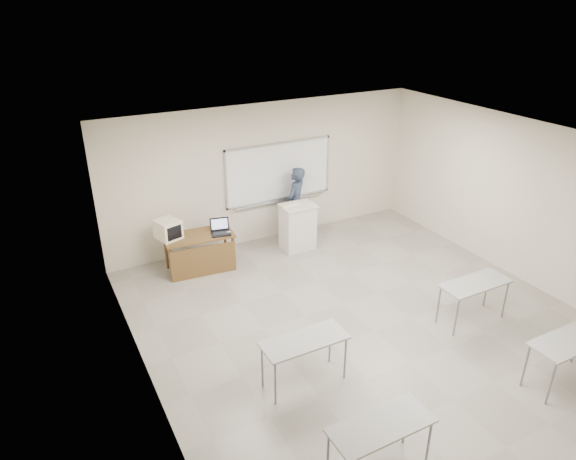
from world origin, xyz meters
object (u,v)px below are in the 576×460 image
keyboard (290,205)px  presenter (296,203)px  podium (298,227)px  crt_monitor (168,229)px  mouse (229,232)px  whiteboard (279,173)px  instructor_desk (201,247)px  laptop (220,230)px

keyboard → presenter: size_ratio=0.25×
podium → keyboard: size_ratio=2.43×
crt_monitor → mouse: size_ratio=4.69×
whiteboard → mouse: (-1.55, -0.87, -0.71)m
instructor_desk → presenter: size_ratio=0.82×
instructor_desk → laptop: (0.40, -0.01, 0.28)m
crt_monitor → whiteboard: bearing=-5.7°
whiteboard → instructor_desk: bearing=-159.7°
instructor_desk → mouse: mouse is taller
crt_monitor → laptop: bearing=-31.8°
podium → mouse: podium is taller
mouse → laptop: bearing=132.5°
whiteboard → crt_monitor: size_ratio=5.50×
whiteboard → laptop: (-1.70, -0.79, -0.67)m
laptop → crt_monitor: bearing=178.3°
podium → whiteboard: bearing=93.9°
whiteboard → podium: bearing=-86.7°
crt_monitor → keyboard: size_ratio=1.10×
mouse → podium: bearing=-16.4°
instructor_desk → podium: 2.14m
crt_monitor → instructor_desk: bearing=-40.4°
whiteboard → keyboard: 0.84m
whiteboard → presenter: whiteboard is taller
keyboard → whiteboard: bearing=72.6°
whiteboard → crt_monitor: (-2.65, -0.54, -0.55)m
crt_monitor → laptop: 0.99m
crt_monitor → laptop: crt_monitor is taller
instructor_desk → crt_monitor: size_ratio=2.95×
crt_monitor → laptop: size_ratio=1.23×
laptop → presenter: (1.97, 0.51, 0.01)m
mouse → whiteboard: bearing=9.4°
presenter → crt_monitor: bearing=-32.3°
laptop → keyboard: (1.59, 0.10, 0.20)m
crt_monitor → presenter: (2.92, 0.27, -0.12)m
instructor_desk → mouse: bearing=-4.3°
laptop → mouse: size_ratio=3.81×
instructor_desk → presenter: bearing=17.0°
laptop → mouse: 0.17m
instructor_desk → mouse: (0.55, -0.09, 0.24)m
crt_monitor → laptop: (0.95, -0.25, -0.12)m
crt_monitor → presenter: size_ratio=0.28×
whiteboard → mouse: size_ratio=25.78×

